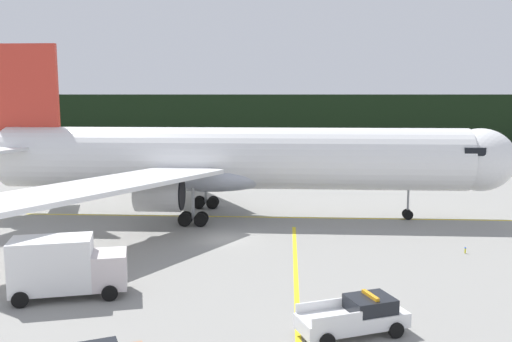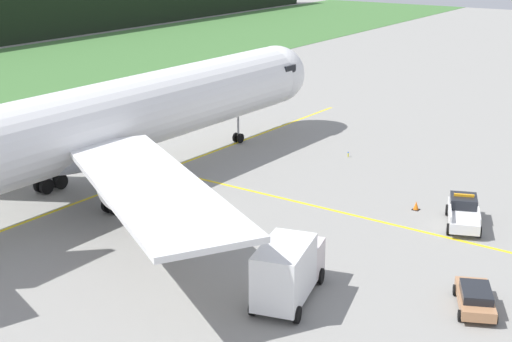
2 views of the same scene
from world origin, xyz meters
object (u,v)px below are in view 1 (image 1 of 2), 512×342
at_px(catering_truck, 65,266).
at_px(apron_cone, 362,299).
at_px(airliner, 226,160).
at_px(ops_pickup_truck, 356,316).

bearing_deg(catering_truck, apron_cone, -1.83).
relative_size(airliner, catering_truck, 7.96).
relative_size(airliner, apron_cone, 84.09).
bearing_deg(apron_cone, ops_pickup_truck, -102.87).
distance_m(ops_pickup_truck, catering_truck, 16.45).
height_order(catering_truck, apron_cone, catering_truck).
distance_m(catering_truck, apron_cone, 16.79).
relative_size(airliner, ops_pickup_truck, 9.40).
bearing_deg(catering_truck, ops_pickup_truck, -15.01).
xyz_separation_m(ops_pickup_truck, apron_cone, (0.85, 3.72, -0.59)).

